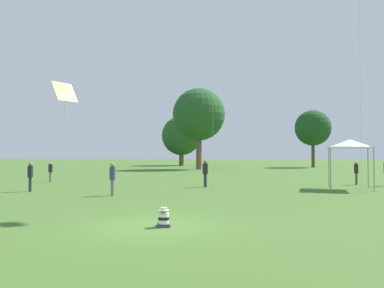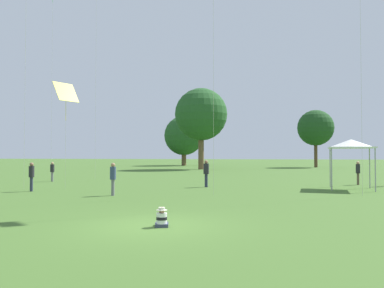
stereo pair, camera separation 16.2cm
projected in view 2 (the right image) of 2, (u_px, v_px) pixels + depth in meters
The scene contains 12 objects.
ground_plane at pixel (151, 226), 11.45m from camera, with size 300.00×300.00×0.00m, color #426628.
seated_toddler at pixel (162, 219), 11.32m from camera, with size 0.49×0.56×0.60m.
person_standing_0 at pixel (31, 174), 22.05m from camera, with size 0.43×0.43×1.70m.
person_standing_1 at pixel (206, 171), 24.93m from camera, with size 0.42×0.42×1.79m.
person_standing_2 at pixel (113, 176), 19.83m from camera, with size 0.40×0.40×1.73m.
person_standing_3 at pixel (52, 170), 29.95m from camera, with size 0.45×0.45×1.56m.
person_standing_6 at pixel (358, 171), 26.71m from camera, with size 0.41×0.41×1.68m.
canopy_tent at pixel (351, 144), 23.36m from camera, with size 3.03×3.03×3.12m.
kite_0 at pixel (66, 93), 23.93m from camera, with size 1.35×1.66×6.81m.
distant_tree_0 at pixel (184, 136), 72.24m from camera, with size 7.58×7.58×9.57m.
distant_tree_1 at pixel (201, 115), 54.16m from camera, with size 7.60×7.60×11.75m.
distant_tree_2 at pixel (316, 128), 62.05m from camera, with size 5.93×5.93×9.54m.
Camera 2 is at (3.15, -11.14, 2.20)m, focal length 35.00 mm.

